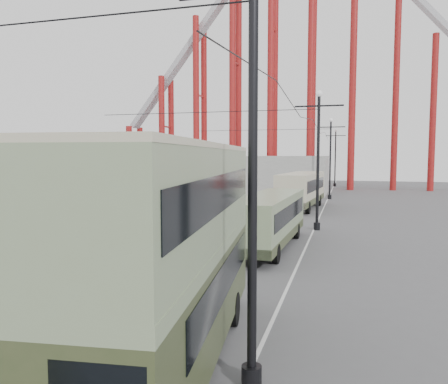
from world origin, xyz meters
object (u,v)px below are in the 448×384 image
(lamp_post_near, at_px, (254,13))
(single_decker_cream, at_px, (301,189))
(double_decker_bus, at_px, (170,244))
(single_decker_green, at_px, (269,218))
(pedestrian, at_px, (223,232))

(lamp_post_near, height_order, single_decker_cream, lamp_post_near)
(double_decker_bus, bearing_deg, lamp_post_near, -18.76)
(lamp_post_near, xyz_separation_m, double_decker_bus, (-2.04, 0.44, -4.91))
(single_decker_green, relative_size, pedestrian, 6.29)
(lamp_post_near, height_order, double_decker_bus, lamp_post_near)
(single_decker_green, xyz_separation_m, single_decker_cream, (-0.10, 18.22, 0.28))
(single_decker_green, relative_size, single_decker_cream, 0.93)
(single_decker_cream, relative_size, pedestrian, 6.79)
(double_decker_bus, height_order, single_decker_cream, double_decker_bus)
(single_decker_green, bearing_deg, pedestrian, -169.89)
(lamp_post_near, bearing_deg, double_decker_bus, 167.89)
(double_decker_bus, bearing_deg, single_decker_cream, 83.67)
(single_decker_green, bearing_deg, single_decker_cream, 92.37)
(single_decker_cream, distance_m, pedestrian, 18.77)
(lamp_post_near, distance_m, double_decker_bus, 5.33)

